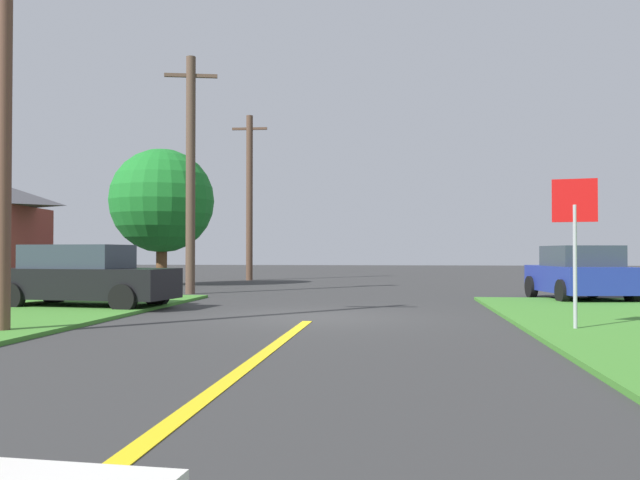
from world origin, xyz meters
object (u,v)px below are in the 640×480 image
(utility_pole_near, at_px, (4,86))
(utility_pole_mid, at_px, (191,172))
(stop_sign, at_px, (575,224))
(oak_tree_left, at_px, (162,201))
(utility_pole_far, at_px, (249,196))
(car_on_crossroad, at_px, (579,273))
(parked_car_near_building, at_px, (84,277))

(utility_pole_near, relative_size, utility_pole_mid, 1.03)
(stop_sign, bearing_deg, oak_tree_left, -37.99)
(utility_pole_mid, xyz_separation_m, utility_pole_far, (-0.51, 11.48, 0.13))
(car_on_crossroad, bearing_deg, stop_sign, 157.62)
(utility_pole_mid, bearing_deg, car_on_crossroad, -8.28)
(parked_car_near_building, height_order, utility_pole_mid, utility_pole_mid)
(utility_pole_near, xyz_separation_m, oak_tree_left, (-3.25, 16.99, -0.70))
(stop_sign, bearing_deg, utility_pole_far, -51.84)
(utility_pole_near, xyz_separation_m, utility_pole_far, (-0.75, 22.96, -0.02))
(utility_pole_near, height_order, utility_pole_mid, utility_pole_near)
(utility_pole_mid, bearing_deg, utility_pole_far, 92.53)
(utility_pole_mid, height_order, utility_pole_far, utility_pole_far)
(parked_car_near_building, distance_m, utility_pole_far, 17.92)
(utility_pole_mid, xyz_separation_m, oak_tree_left, (-3.00, 5.51, -0.55))
(utility_pole_far, bearing_deg, oak_tree_left, -112.65)
(stop_sign, relative_size, parked_car_near_building, 0.58)
(stop_sign, xyz_separation_m, utility_pole_near, (-9.97, -1.40, 2.40))
(parked_car_near_building, height_order, car_on_crossroad, same)
(utility_pole_mid, relative_size, oak_tree_left, 1.39)
(oak_tree_left, bearing_deg, car_on_crossroad, -25.43)
(car_on_crossroad, height_order, utility_pole_far, utility_pole_far)
(utility_pole_far, bearing_deg, stop_sign, -63.57)
(car_on_crossroad, relative_size, utility_pole_near, 0.49)
(utility_pole_mid, bearing_deg, utility_pole_near, -88.77)
(parked_car_near_building, bearing_deg, utility_pole_mid, 88.95)
(parked_car_near_building, distance_m, oak_tree_left, 12.12)
(parked_car_near_building, xyz_separation_m, oak_tree_left, (-2.13, 11.60, 2.82))
(parked_car_near_building, xyz_separation_m, utility_pole_mid, (0.87, 6.09, 3.37))
(parked_car_near_building, bearing_deg, car_on_crossroad, 25.04)
(stop_sign, xyz_separation_m, utility_pole_far, (-10.72, 21.56, 2.38))
(utility_pole_far, bearing_deg, utility_pole_near, -88.12)
(stop_sign, xyz_separation_m, parked_car_near_building, (-11.08, 3.99, -1.13))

